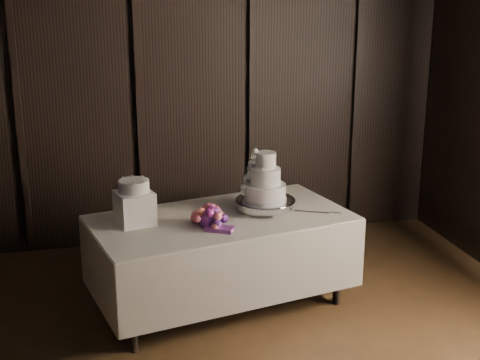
# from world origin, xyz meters

# --- Properties ---
(room) EXTENTS (6.08, 7.08, 3.08)m
(room) POSITION_xyz_m (0.00, 0.00, 1.50)
(room) COLOR black
(room) RESTS_ON ground
(display_table) EXTENTS (2.17, 1.45, 0.76)m
(display_table) POSITION_xyz_m (0.48, 1.95, 0.42)
(display_table) COLOR beige
(display_table) RESTS_ON ground
(cake_stand) EXTENTS (0.58, 0.58, 0.09)m
(cake_stand) POSITION_xyz_m (0.85, 2.03, 0.81)
(cake_stand) COLOR silver
(cake_stand) RESTS_ON display_table
(wedding_cake) EXTENTS (0.38, 0.33, 0.39)m
(wedding_cake) POSITION_xyz_m (0.83, 2.01, 1.00)
(wedding_cake) COLOR white
(wedding_cake) RESTS_ON cake_stand
(bouquet) EXTENTS (0.48, 0.52, 0.20)m
(bouquet) POSITION_xyz_m (0.36, 1.78, 0.83)
(bouquet) COLOR #DC5567
(bouquet) RESTS_ON display_table
(box_pedestal) EXTENTS (0.32, 0.32, 0.25)m
(box_pedestal) POSITION_xyz_m (-0.18, 1.95, 0.89)
(box_pedestal) COLOR white
(box_pedestal) RESTS_ON display_table
(small_cake) EXTENTS (0.30, 0.30, 0.09)m
(small_cake) POSITION_xyz_m (-0.18, 1.95, 1.06)
(small_cake) COLOR white
(small_cake) RESTS_ON box_pedestal
(cake_knife) EXTENTS (0.34, 0.18, 0.01)m
(cake_knife) POSITION_xyz_m (1.20, 1.89, 0.77)
(cake_knife) COLOR silver
(cake_knife) RESTS_ON display_table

